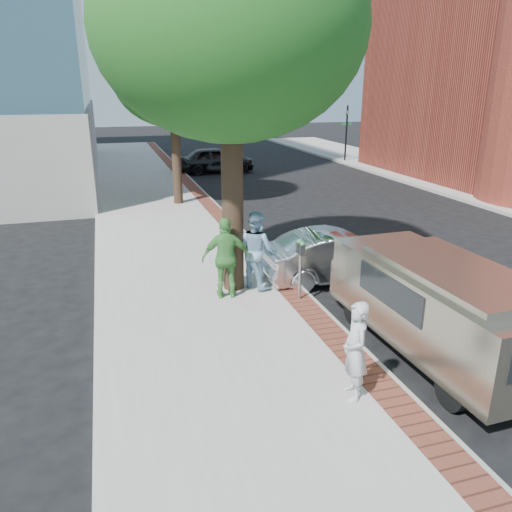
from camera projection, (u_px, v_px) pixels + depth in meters
name	position (u px, v px, depth m)	size (l,w,h in m)	color
ground	(281.00, 321.00, 11.19)	(120.00, 120.00, 0.00)	black
sidewalk	(168.00, 230.00, 18.00)	(5.00, 60.00, 0.15)	#9E9991
brick_strip	(227.00, 223.00, 18.58)	(0.60, 60.00, 0.01)	brown
curb	(236.00, 225.00, 18.70)	(0.10, 60.00, 0.15)	gray
signal_near	(176.00, 133.00, 30.64)	(0.70, 0.15, 3.80)	black
signal_far	(346.00, 129.00, 33.82)	(0.70, 0.15, 3.80)	black
tree_near	(230.00, 29.00, 10.75)	(6.00, 6.00, 8.51)	black
tree_far	(172.00, 78.00, 20.21)	(4.80, 4.80, 7.14)	black
parking_meter	(300.00, 258.00, 11.63)	(0.12, 0.32, 1.47)	gray
person_gray	(355.00, 351.00, 7.96)	(0.61, 0.40, 1.67)	#B6B6BB
person_officer	(256.00, 250.00, 12.42)	(0.96, 0.75, 1.97)	#83ACCA
person_green	(226.00, 258.00, 11.80)	(1.16, 0.48, 1.98)	#4C9845
sedan_silver	(338.00, 256.00, 13.37)	(1.45, 4.16, 1.37)	#B9BCC1
bg_car	(216.00, 160.00, 30.22)	(1.84, 4.57, 1.56)	black
van	(433.00, 301.00, 9.68)	(2.10, 5.22, 1.91)	gray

